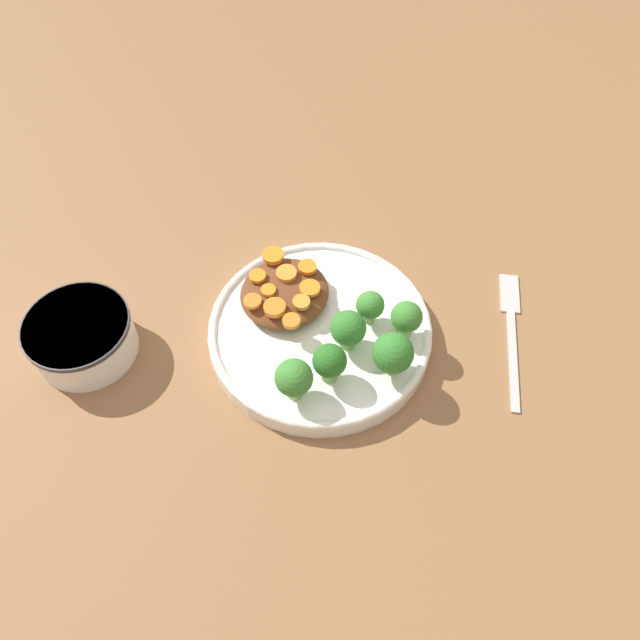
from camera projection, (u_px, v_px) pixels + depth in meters
name	position (u px, v px, depth m)	size (l,w,h in m)	color
ground_plane	(320.00, 337.00, 0.76)	(4.00, 4.00, 0.00)	#8C603D
plate	(320.00, 331.00, 0.75)	(0.27, 0.27, 0.03)	white
dip_bowl	(81.00, 335.00, 0.73)	(0.12, 0.12, 0.05)	white
stew_mound	(285.00, 293.00, 0.76)	(0.11, 0.11, 0.03)	brown
broccoli_floret_0	(330.00, 362.00, 0.68)	(0.04, 0.04, 0.05)	#759E51
broccoli_floret_1	(370.00, 306.00, 0.73)	(0.03, 0.03, 0.05)	#759E51
broccoli_floret_2	(395.00, 351.00, 0.68)	(0.05, 0.05, 0.06)	#759E51
broccoli_floret_3	(346.00, 332.00, 0.70)	(0.04, 0.04, 0.05)	#759E51
broccoli_floret_4	(294.00, 379.00, 0.66)	(0.04, 0.04, 0.06)	#7FA85B
broccoli_floret_5	(406.00, 318.00, 0.71)	(0.04, 0.04, 0.05)	#7FA85B
carrot_slice_0	(286.00, 273.00, 0.75)	(0.03, 0.03, 0.01)	orange
carrot_slice_1	(268.00, 290.00, 0.74)	(0.02, 0.02, 0.00)	orange
carrot_slice_2	(275.00, 308.00, 0.72)	(0.03, 0.03, 0.01)	orange
carrot_slice_3	(310.00, 288.00, 0.74)	(0.02, 0.02, 0.01)	orange
carrot_slice_4	(258.00, 275.00, 0.75)	(0.02, 0.02, 0.00)	orange
carrot_slice_5	(253.00, 301.00, 0.73)	(0.02, 0.02, 0.00)	orange
carrot_slice_6	(273.00, 255.00, 0.77)	(0.03, 0.03, 0.01)	orange
carrot_slice_7	(307.00, 267.00, 0.76)	(0.02, 0.02, 0.01)	orange
carrot_slice_8	(299.00, 304.00, 0.73)	(0.02, 0.02, 0.01)	orange
carrot_slice_9	(291.00, 321.00, 0.71)	(0.02, 0.02, 0.01)	orange
fork	(511.00, 324.00, 0.77)	(0.18, 0.11, 0.01)	beige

